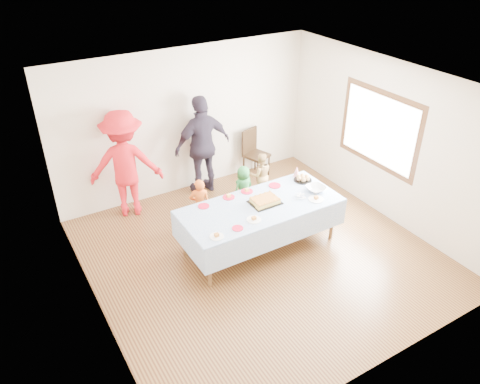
% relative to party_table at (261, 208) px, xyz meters
% --- Properties ---
extents(ground, '(5.00, 5.00, 0.00)m').
position_rel_party_table_xyz_m(ground, '(-0.11, -0.17, -0.72)').
color(ground, '#472414').
rests_on(ground, ground).
extents(room_walls, '(5.04, 5.04, 2.72)m').
position_rel_party_table_xyz_m(room_walls, '(-0.05, -0.16, 1.05)').
color(room_walls, beige).
rests_on(room_walls, ground).
extents(party_table, '(2.50, 1.10, 0.78)m').
position_rel_party_table_xyz_m(party_table, '(0.00, 0.00, 0.00)').
color(party_table, brown).
rests_on(party_table, ground).
extents(birthday_cake, '(0.46, 0.36, 0.08)m').
position_rel_party_table_xyz_m(birthday_cake, '(0.09, 0.02, 0.09)').
color(birthday_cake, black).
rests_on(birthday_cake, party_table).
extents(rolls_tray, '(0.30, 0.30, 0.09)m').
position_rel_party_table_xyz_m(rolls_tray, '(1.02, 0.28, 0.09)').
color(rolls_tray, black).
rests_on(rolls_tray, party_table).
extents(punch_bowl, '(0.31, 0.31, 0.08)m').
position_rel_party_table_xyz_m(punch_bowl, '(0.99, -0.10, 0.09)').
color(punch_bowl, silver).
rests_on(punch_bowl, party_table).
extents(party_hat, '(0.11, 0.11, 0.18)m').
position_rel_party_table_xyz_m(party_hat, '(1.02, 0.46, 0.15)').
color(party_hat, white).
rests_on(party_hat, party_table).
extents(fork_pile, '(0.24, 0.18, 0.07)m').
position_rel_party_table_xyz_m(fork_pile, '(0.63, -0.14, 0.09)').
color(fork_pile, white).
rests_on(fork_pile, party_table).
extents(plate_red_far_a, '(0.18, 0.18, 0.01)m').
position_rel_party_table_xyz_m(plate_red_far_a, '(-0.77, 0.41, 0.06)').
color(plate_red_far_a, red).
rests_on(plate_red_far_a, party_table).
extents(plate_red_far_b, '(0.19, 0.19, 0.01)m').
position_rel_party_table_xyz_m(plate_red_far_b, '(-0.31, 0.44, 0.06)').
color(plate_red_far_b, red).
rests_on(plate_red_far_b, party_table).
extents(plate_red_far_c, '(0.19, 0.19, 0.01)m').
position_rel_party_table_xyz_m(plate_red_far_c, '(0.03, 0.45, 0.06)').
color(plate_red_far_c, red).
rests_on(plate_red_far_c, party_table).
extents(plate_red_far_d, '(0.20, 0.20, 0.01)m').
position_rel_party_table_xyz_m(plate_red_far_d, '(0.52, 0.37, 0.06)').
color(plate_red_far_d, red).
rests_on(plate_red_far_d, party_table).
extents(plate_red_near, '(0.16, 0.16, 0.01)m').
position_rel_party_table_xyz_m(plate_red_near, '(-0.62, -0.36, 0.06)').
color(plate_red_near, red).
rests_on(plate_red_near, party_table).
extents(plate_white_left, '(0.20, 0.20, 0.01)m').
position_rel_party_table_xyz_m(plate_white_left, '(-0.97, -0.38, 0.06)').
color(plate_white_left, white).
rests_on(plate_white_left, party_table).
extents(plate_white_mid, '(0.22, 0.22, 0.01)m').
position_rel_party_table_xyz_m(plate_white_mid, '(-0.31, -0.29, 0.06)').
color(plate_white_mid, white).
rests_on(plate_white_mid, party_table).
extents(plate_white_right, '(0.24, 0.24, 0.01)m').
position_rel_party_table_xyz_m(plate_white_right, '(0.83, -0.31, 0.06)').
color(plate_white_right, white).
rests_on(plate_white_right, party_table).
extents(dining_chair, '(0.53, 0.53, 0.97)m').
position_rel_party_table_xyz_m(dining_chair, '(1.20, 2.10, -0.18)').
color(dining_chair, black).
rests_on(dining_chair, ground).
extents(toddler_left, '(0.41, 0.34, 0.96)m').
position_rel_party_table_xyz_m(toddler_left, '(-0.59, 0.91, -0.25)').
color(toddler_left, orange).
rests_on(toddler_left, ground).
extents(toddler_mid, '(0.44, 0.32, 0.83)m').
position_rel_party_table_xyz_m(toddler_mid, '(0.38, 1.12, -0.31)').
color(toddler_mid, '#2A7F3A').
rests_on(toddler_mid, ground).
extents(toddler_right, '(0.51, 0.45, 0.87)m').
position_rel_party_table_xyz_m(toddler_right, '(0.87, 1.33, -0.29)').
color(toddler_right, tan).
rests_on(toddler_right, ground).
extents(adult_left, '(1.41, 1.10, 1.91)m').
position_rel_party_table_xyz_m(adult_left, '(-1.42, 2.03, 0.23)').
color(adult_left, red).
rests_on(adult_left, ground).
extents(adult_right, '(1.13, 0.51, 1.90)m').
position_rel_party_table_xyz_m(adult_right, '(0.05, 2.03, 0.23)').
color(adult_right, '#2D2533').
rests_on(adult_right, ground).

